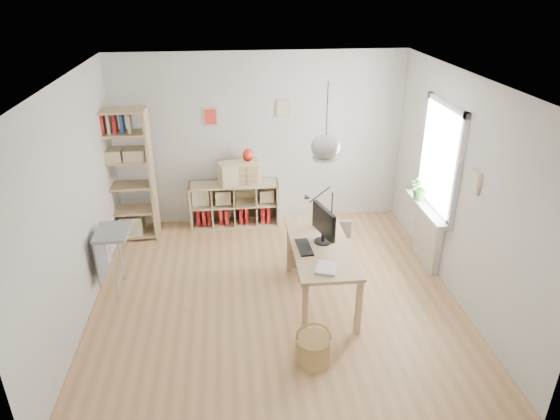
{
  "coord_description": "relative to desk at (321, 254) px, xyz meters",
  "views": [
    {
      "loc": [
        -0.5,
        -5.25,
        3.69
      ],
      "look_at": [
        0.1,
        0.3,
        1.05
      ],
      "focal_mm": 32.0,
      "sensor_mm": 36.0,
      "label": 1
    }
  ],
  "objects": [
    {
      "name": "cube_shelf",
      "position": [
        -1.02,
        2.23,
        -0.36
      ],
      "size": [
        1.4,
        0.38,
        0.72
      ],
      "color": "beige",
      "rests_on": "ground"
    },
    {
      "name": "wicker_basket",
      "position": [
        -0.27,
        -1.09,
        -0.49
      ],
      "size": [
        0.37,
        0.36,
        0.5
      ],
      "rotation": [
        0.0,
        0.0,
        -0.11
      ],
      "color": "tan",
      "rests_on": "ground"
    },
    {
      "name": "storage_chest",
      "position": [
        0.29,
        0.8,
        -0.46
      ],
      "size": [
        0.7,
        0.76,
        0.6
      ],
      "rotation": [
        0.0,
        0.0,
        -0.24
      ],
      "color": "beige",
      "rests_on": "ground"
    },
    {
      "name": "windowsill",
      "position": [
        1.59,
        0.75,
        0.17
      ],
      "size": [
        0.22,
        1.2,
        0.06
      ],
      "primitive_type": "cube",
      "color": "white",
      "rests_on": "radiator"
    },
    {
      "name": "ground",
      "position": [
        -0.55,
        0.15,
        -0.66
      ],
      "size": [
        4.5,
        4.5,
        0.0
      ],
      "primitive_type": "plane",
      "color": "tan",
      "rests_on": "ground"
    },
    {
      "name": "radiator",
      "position": [
        1.64,
        0.75,
        -0.26
      ],
      "size": [
        0.1,
        0.8,
        0.8
      ],
      "primitive_type": "cube",
      "color": "silver",
      "rests_on": "ground"
    },
    {
      "name": "room_shell",
      "position": [
        -0.0,
        0.0,
        1.34
      ],
      "size": [
        4.5,
        4.5,
        4.5
      ],
      "color": "silver",
      "rests_on": "ground"
    },
    {
      "name": "window_unit",
      "position": [
        1.68,
        0.75,
        0.89
      ],
      "size": [
        0.07,
        1.16,
        1.46
      ],
      "color": "white",
      "rests_on": "ground"
    },
    {
      "name": "yarn_ball",
      "position": [
        0.11,
        0.53,
        0.17
      ],
      "size": [
        0.16,
        0.16,
        0.16
      ],
      "primitive_type": "sphere",
      "color": "#550B19",
      "rests_on": "desk"
    },
    {
      "name": "chair",
      "position": [
        -0.01,
        0.59,
        -0.24
      ],
      "size": [
        0.42,
        0.42,
        0.73
      ],
      "rotation": [
        0.0,
        0.0,
        -0.18
      ],
      "color": "#99999C",
      "rests_on": "ground"
    },
    {
      "name": "side_table",
      "position": [
        -2.59,
        0.5,
        0.01
      ],
      "size": [
        0.4,
        0.55,
        0.85
      ],
      "color": "#99999C",
      "rests_on": "ground"
    },
    {
      "name": "tall_bookshelf",
      "position": [
        -2.59,
        1.95,
        0.43
      ],
      "size": [
        0.8,
        0.38,
        2.0
      ],
      "color": "tan",
      "rests_on": "ground"
    },
    {
      "name": "task_lamp",
      "position": [
        0.05,
        0.62,
        0.39
      ],
      "size": [
        0.41,
        0.15,
        0.44
      ],
      "color": "black",
      "rests_on": "desk"
    },
    {
      "name": "desk",
      "position": [
        0.0,
        0.0,
        0.0
      ],
      "size": [
        0.7,
        1.5,
        0.75
      ],
      "color": "tan",
      "rests_on": "ground"
    },
    {
      "name": "paper_tray",
      "position": [
        -0.04,
        -0.5,
        0.11
      ],
      "size": [
        0.31,
        0.34,
        0.03
      ],
      "primitive_type": "cube",
      "rotation": [
        0.0,
        0.0,
        -0.38
      ],
      "color": "white",
      "rests_on": "desk"
    },
    {
      "name": "monitor",
      "position": [
        0.04,
        0.12,
        0.35
      ],
      "size": [
        0.21,
        0.51,
        0.46
      ],
      "rotation": [
        0.0,
        0.0,
        0.28
      ],
      "color": "black",
      "rests_on": "desk"
    },
    {
      "name": "potted_plant",
      "position": [
        1.57,
        1.0,
        0.38
      ],
      "size": [
        0.38,
        0.35,
        0.36
      ],
      "primitive_type": "imported",
      "rotation": [
        0.0,
        0.0,
        0.22
      ],
      "color": "#376927",
      "rests_on": "windowsill"
    },
    {
      "name": "drawer_chest",
      "position": [
        -0.9,
        2.19,
        0.24
      ],
      "size": [
        0.69,
        0.46,
        0.36
      ],
      "primitive_type": "cube",
      "rotation": [
        0.0,
        0.0,
        0.29
      ],
      "color": "beige",
      "rests_on": "cube_shelf"
    },
    {
      "name": "keyboard",
      "position": [
        -0.21,
        -0.0,
        0.1
      ],
      "size": [
        0.17,
        0.42,
        0.02
      ],
      "primitive_type": "cube",
      "rotation": [
        0.0,
        0.0,
        0.05
      ],
      "color": "black",
      "rests_on": "desk"
    },
    {
      "name": "red_vase",
      "position": [
        -0.76,
        2.19,
        0.53
      ],
      "size": [
        0.17,
        0.17,
        0.2
      ],
      "primitive_type": "ellipsoid",
      "color": "#9D1D0D",
      "rests_on": "drawer_chest"
    }
  ]
}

